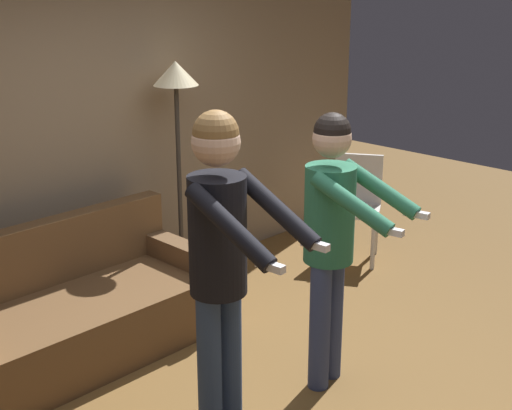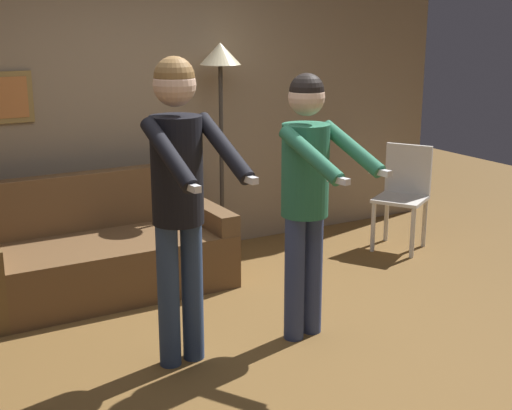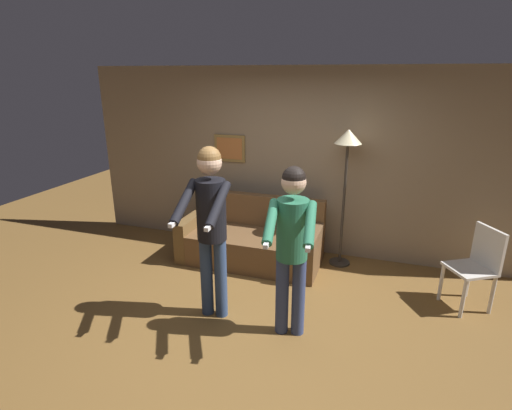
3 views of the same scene
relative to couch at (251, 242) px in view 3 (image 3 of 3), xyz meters
The scene contains 7 objects.
ground_plane 1.53m from the couch, 71.22° to the right, with size 12.00×12.00×0.00m, color brown.
back_wall_assembly 1.29m from the couch, 52.12° to the left, with size 6.40×0.09×2.60m.
couch is the anchor object (origin of this frame).
torchiere_lamp 1.75m from the couch, 14.31° to the left, with size 0.34×0.34×1.84m.
person_standing_left 1.63m from the couch, 87.63° to the right, with size 0.46×0.72×1.84m.
person_standing_right 1.86m from the couch, 57.67° to the right, with size 0.50×0.71×1.72m.
dining_chair_distant 2.74m from the couch, ahead, with size 0.58×0.58×0.93m.
Camera 3 is at (1.20, -3.36, 2.50)m, focal length 28.00 mm.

